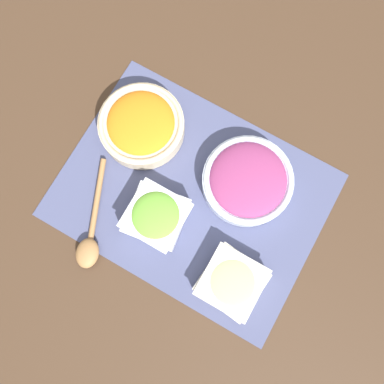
# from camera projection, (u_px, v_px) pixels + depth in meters

# --- Properties ---
(ground_plane) EXTENTS (3.00, 3.00, 0.00)m
(ground_plane) POSITION_uv_depth(u_px,v_px,m) (192.00, 195.00, 0.81)
(ground_plane) COLOR #422D1E
(placemat) EXTENTS (0.55, 0.41, 0.00)m
(placemat) POSITION_uv_depth(u_px,v_px,m) (192.00, 195.00, 0.80)
(placemat) COLOR #474C70
(placemat) RESTS_ON ground_plane
(carrot_bowl) EXTENTS (0.18, 0.18, 0.06)m
(carrot_bowl) POSITION_uv_depth(u_px,v_px,m) (142.00, 125.00, 0.80)
(carrot_bowl) COLOR beige
(carrot_bowl) RESTS_ON placemat
(cucumber_bowl) EXTENTS (0.13, 0.13, 0.04)m
(cucumber_bowl) POSITION_uv_depth(u_px,v_px,m) (232.00, 282.00, 0.75)
(cucumber_bowl) COLOR silver
(cucumber_bowl) RESTS_ON placemat
(onion_bowl) EXTENTS (0.19, 0.19, 0.06)m
(onion_bowl) POSITION_uv_depth(u_px,v_px,m) (248.00, 180.00, 0.78)
(onion_bowl) COLOR silver
(onion_bowl) RESTS_ON placemat
(lettuce_bowl) EXTENTS (0.13, 0.13, 0.06)m
(lettuce_bowl) POSITION_uv_depth(u_px,v_px,m) (156.00, 216.00, 0.76)
(lettuce_bowl) COLOR white
(lettuce_bowl) RESTS_ON placemat
(wooden_spoon) EXTENTS (0.12, 0.23, 0.03)m
(wooden_spoon) POSITION_uv_depth(u_px,v_px,m) (90.00, 239.00, 0.77)
(wooden_spoon) COLOR #9E7042
(wooden_spoon) RESTS_ON placemat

